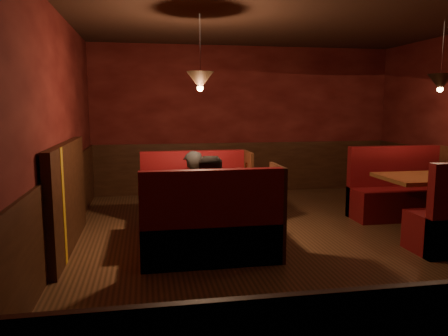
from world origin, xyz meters
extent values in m
cube|color=#372414|center=(0.00, 0.00, -0.01)|extent=(6.00, 7.00, 0.01)
cube|color=black|center=(0.00, 0.00, 2.90)|extent=(6.00, 7.00, 0.01)
cube|color=black|center=(0.00, 3.50, 1.45)|extent=(6.00, 0.01, 2.90)
cube|color=black|center=(-3.00, 0.00, 1.45)|extent=(0.01, 7.00, 2.90)
cube|color=black|center=(0.00, 3.48, 0.50)|extent=(6.00, 0.04, 1.00)
cube|color=black|center=(-2.98, 0.00, 0.50)|extent=(0.04, 7.00, 1.00)
cube|color=black|center=(-2.92, 0.40, 0.65)|extent=(0.10, 2.20, 1.30)
cube|color=#BD8E1A|center=(-2.87, -0.15, 0.65)|extent=(0.01, 0.12, 1.30)
cylinder|color=#333333|center=(-1.28, 0.39, 2.45)|extent=(0.01, 0.01, 0.80)
cone|color=black|center=(-1.28, 0.39, 2.05)|extent=(0.34, 0.34, 0.22)
sphere|color=#FFBF72|center=(-1.28, 0.39, 1.96)|extent=(0.08, 0.08, 0.08)
cylinder|color=#333333|center=(1.90, 0.21, 2.45)|extent=(0.01, 0.01, 0.80)
cone|color=black|center=(1.90, 0.21, 2.05)|extent=(0.34, 0.34, 0.22)
sphere|color=#FFBF72|center=(1.90, 0.21, 1.96)|extent=(0.08, 0.08, 0.08)
cube|color=brown|center=(-1.28, 0.39, 0.74)|extent=(1.44, 0.87, 0.05)
cylinder|color=black|center=(-1.28, 0.39, 0.36)|extent=(0.14, 0.14, 0.72)
cylinder|color=black|center=(-1.28, 0.39, 0.02)|extent=(0.58, 0.58, 0.04)
cylinder|color=silver|center=(-1.19, 0.28, 0.78)|extent=(0.29, 0.29, 0.02)
cube|color=black|center=(-1.23, 0.30, 0.81)|extent=(0.09, 0.08, 0.04)
ellipsoid|color=silver|center=(-1.25, 0.23, 0.82)|extent=(0.07, 0.07, 0.06)
cube|color=tan|center=(-1.15, 0.22, 0.81)|extent=(0.08, 0.05, 0.03)
cylinder|color=silver|center=(-1.27, 0.19, 0.79)|extent=(0.09, 0.11, 0.01)
cylinder|color=silver|center=(-1.41, 0.63, 0.78)|extent=(0.27, 0.27, 0.02)
ellipsoid|color=beige|center=(-1.40, 0.57, 0.81)|extent=(0.10, 0.10, 0.06)
cube|color=silver|center=(-1.35, 0.57, 0.79)|extent=(0.20, 0.09, 0.00)
cylinder|color=white|center=(-0.98, 0.37, 0.81)|extent=(0.05, 0.05, 0.09)
cylinder|color=white|center=(-0.74, 0.58, 0.85)|extent=(0.08, 0.08, 0.15)
cylinder|color=white|center=(-0.74, 0.18, 0.85)|extent=(0.08, 0.08, 0.15)
cylinder|color=#47230F|center=(-0.68, 0.43, 0.85)|extent=(0.06, 0.06, 0.16)
cylinder|color=#47230F|center=(-0.68, 0.43, 0.97)|extent=(0.03, 0.03, 0.07)
ellipsoid|color=white|center=(-0.90, 0.27, 0.79)|extent=(0.12, 0.11, 0.05)
cube|color=#56090A|center=(-1.28, 1.14, 0.23)|extent=(1.54, 0.56, 0.46)
cube|color=#56090A|center=(-1.28, 1.36, 0.54)|extent=(1.54, 0.12, 1.08)
cube|color=black|center=(-0.49, 1.14, 0.54)|extent=(0.04, 0.56, 1.08)
cube|color=#56090A|center=(-1.28, -0.35, 0.23)|extent=(1.54, 0.56, 0.46)
cube|color=#56090A|center=(-1.28, -0.57, 0.54)|extent=(1.54, 0.12, 1.08)
cube|color=black|center=(-0.49, -0.35, 0.54)|extent=(0.04, 0.56, 1.08)
cube|color=brown|center=(1.90, 0.21, 0.77)|extent=(1.41, 0.90, 0.05)
cylinder|color=black|center=(1.90, 0.21, 0.37)|extent=(0.15, 0.15, 0.74)
cylinder|color=black|center=(1.90, 0.21, 0.02)|extent=(0.59, 0.59, 0.04)
cube|color=#56090A|center=(1.90, 0.98, 0.24)|extent=(1.52, 0.58, 0.48)
cube|color=#56090A|center=(1.90, 1.21, 0.56)|extent=(1.52, 0.13, 1.11)
cube|color=black|center=(2.68, 0.98, 0.56)|extent=(0.04, 0.58, 1.11)
imported|color=black|center=(-1.33, 1.03, 0.73)|extent=(0.59, 0.44, 1.47)
imported|color=black|center=(-1.20, -0.17, 0.76)|extent=(0.84, 0.71, 1.52)
camera|label=1|loc=(-1.97, -5.06, 1.75)|focal=35.00mm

